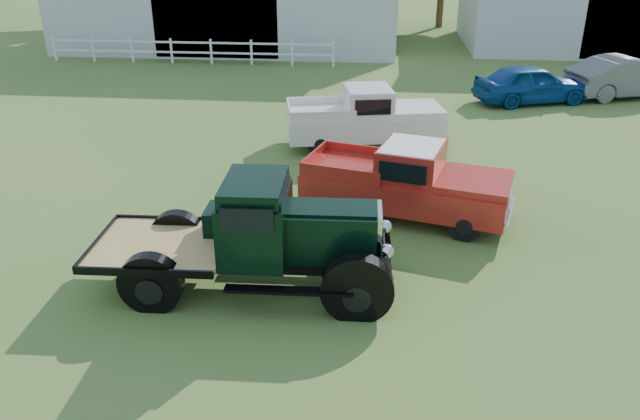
# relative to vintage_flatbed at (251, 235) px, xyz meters

# --- Properties ---
(ground) EXTENTS (120.00, 120.00, 0.00)m
(ground) POSITION_rel_vintage_flatbed_xyz_m (0.96, 0.15, -1.11)
(ground) COLOR #446026
(fence_rail) EXTENTS (14.20, 0.16, 1.20)m
(fence_rail) POSITION_rel_vintage_flatbed_xyz_m (-7.04, 20.15, -0.51)
(fence_rail) COLOR white
(fence_rail) RESTS_ON ground
(vintage_flatbed) EXTENTS (5.67, 2.40, 2.22)m
(vintage_flatbed) POSITION_rel_vintage_flatbed_xyz_m (0.00, 0.00, 0.00)
(vintage_flatbed) COLOR black
(vintage_flatbed) RESTS_ON ground
(red_pickup) EXTENTS (5.24, 3.12, 1.79)m
(red_pickup) POSITION_rel_vintage_flatbed_xyz_m (2.96, 3.52, -0.21)
(red_pickup) COLOR #A8231A
(red_pickup) RESTS_ON ground
(white_pickup) EXTENTS (5.21, 2.84, 1.81)m
(white_pickup) POSITION_rel_vintage_flatbed_xyz_m (1.83, 8.52, -0.20)
(white_pickup) COLOR silver
(white_pickup) RESTS_ON ground
(misc_car_blue) EXTENTS (4.67, 2.97, 1.48)m
(misc_car_blue) POSITION_rel_vintage_flatbed_xyz_m (8.04, 14.27, -0.37)
(misc_car_blue) COLOR navy
(misc_car_blue) RESTS_ON ground
(misc_car_grey) EXTENTS (5.12, 3.11, 1.59)m
(misc_car_grey) POSITION_rel_vintage_flatbed_xyz_m (12.03, 15.54, -0.31)
(misc_car_grey) COLOR #5D5D5D
(misc_car_grey) RESTS_ON ground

